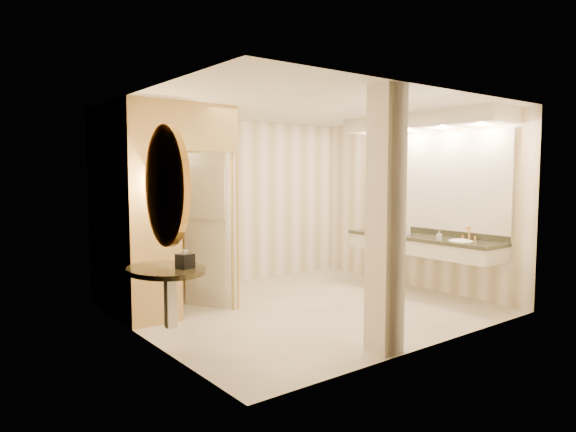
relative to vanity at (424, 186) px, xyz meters
name	(u,v)px	position (x,y,z in m)	size (l,w,h in m)	color
floor	(306,308)	(-1.98, 0.40, -1.63)	(4.50, 4.50, 0.00)	silver
ceiling	(307,107)	(-1.98, 0.40, 1.07)	(4.50, 4.50, 0.00)	white
wall_back	(229,202)	(-1.98, 2.40, -0.28)	(4.50, 0.02, 2.70)	white
wall_front	(430,219)	(-1.98, -1.60, -0.28)	(4.50, 0.02, 2.70)	white
wall_left	(145,218)	(-4.23, 0.40, -0.28)	(0.02, 4.00, 2.70)	white
wall_right	(414,203)	(0.27, 0.40, -0.28)	(0.02, 4.00, 2.70)	white
toilet_closet	(197,206)	(-3.11, 1.37, -0.24)	(1.50, 1.55, 2.70)	tan
wall_sconce	(156,181)	(-3.90, 0.83, 0.10)	(0.14, 0.14, 0.42)	gold
vanity	(424,186)	(0.00, 0.00, 0.00)	(0.75, 2.68, 2.09)	silver
console_shelf	(167,222)	(-4.19, -0.08, -0.29)	(0.94, 0.94, 1.92)	black
pillar	(386,221)	(-2.43, -1.40, -0.28)	(0.29, 0.29, 2.70)	silver
tissue_box	(185,261)	(-4.06, -0.21, -0.68)	(0.15, 0.15, 0.15)	black
toilet	(158,276)	(-3.39, 2.05, -1.28)	(0.39, 0.69, 0.70)	white
soap_bottle_a	(439,235)	(-0.16, -0.40, -0.69)	(0.06, 0.06, 0.12)	beige
soap_bottle_b	(401,229)	(-0.01, 0.41, -0.69)	(0.10, 0.10, 0.13)	silver
soap_bottle_c	(408,228)	(-0.09, 0.22, -0.64)	(0.09, 0.09, 0.22)	#C6B28C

